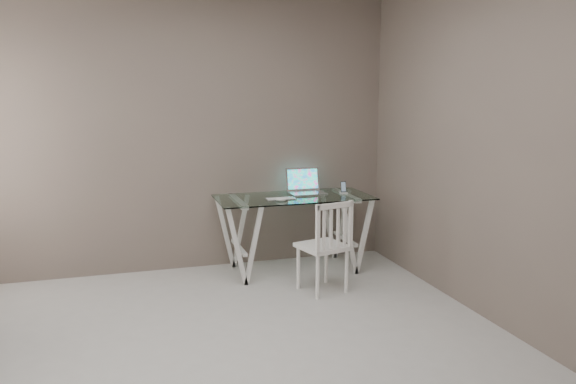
# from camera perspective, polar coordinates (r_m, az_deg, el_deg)

# --- Properties ---
(room) EXTENTS (4.50, 4.52, 2.71)m
(room) POSITION_cam_1_polar(r_m,az_deg,el_deg) (3.34, -6.16, 9.53)
(room) COLOR #B8B5B0
(room) RESTS_ON ground
(desk) EXTENTS (1.50, 0.70, 0.75)m
(desk) POSITION_cam_1_polar(r_m,az_deg,el_deg) (5.53, 0.58, -4.16)
(desk) COLOR silver
(desk) RESTS_ON ground
(chair) EXTENTS (0.46, 0.46, 0.83)m
(chair) POSITION_cam_1_polar(r_m,az_deg,el_deg) (4.91, 3.98, -5.14)
(chair) COLOR white
(chair) RESTS_ON ground
(laptop) EXTENTS (0.35, 0.30, 0.25)m
(laptop) POSITION_cam_1_polar(r_m,az_deg,el_deg) (5.64, 1.76, 0.49)
(laptop) COLOR silver
(laptop) RESTS_ON desk
(keyboard) EXTENTS (0.28, 0.12, 0.01)m
(keyboard) POSITION_cam_1_polar(r_m,az_deg,el_deg) (5.32, -0.77, -0.69)
(keyboard) COLOR silver
(keyboard) RESTS_ON desk
(mouse) EXTENTS (0.11, 0.06, 0.03)m
(mouse) POSITION_cam_1_polar(r_m,az_deg,el_deg) (5.23, -0.66, -0.74)
(mouse) COLOR white
(mouse) RESTS_ON desk
(phone_dock) EXTENTS (0.06, 0.06, 0.12)m
(phone_dock) POSITION_cam_1_polar(r_m,az_deg,el_deg) (5.64, 5.65, 0.19)
(phone_dock) COLOR white
(phone_dock) RESTS_ON desk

